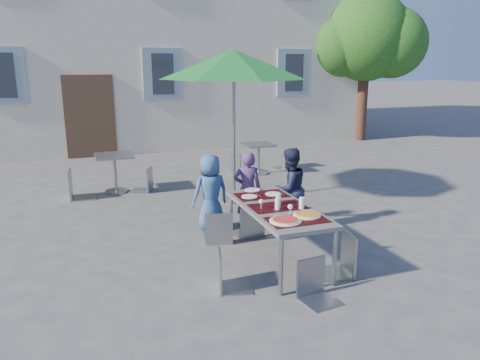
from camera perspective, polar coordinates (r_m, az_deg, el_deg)
name	(u,v)px	position (r m, az deg, el deg)	size (l,w,h in m)	color
ground	(267,247)	(6.69, 3.32, -8.20)	(90.00, 90.00, 0.00)	#444447
tree	(366,38)	(15.99, 15.16, 16.37)	(3.60, 3.00, 4.70)	#40271B
dining_table	(278,211)	(6.02, 4.61, -3.75)	(0.80, 1.85, 0.76)	#414045
pizza_near_left	(285,220)	(5.46, 5.55, -4.90)	(0.38, 0.38, 0.03)	white
pizza_near_right	(307,215)	(5.68, 8.15, -4.20)	(0.34, 0.34, 0.03)	white
glassware	(284,203)	(5.91, 5.37, -2.76)	(0.55, 0.47, 0.15)	silver
place_settings	(258,193)	(6.55, 2.27, -1.63)	(0.62, 0.52, 0.01)	white
child_0	(211,193)	(7.17, -3.61, -1.58)	(0.58, 0.38, 1.20)	#32558B
child_1	(248,189)	(7.33, 0.93, -1.17)	(0.44, 0.29, 1.20)	#4E3165
child_2	(289,189)	(7.26, 6.01, -1.09)	(0.62, 0.36, 1.28)	#1B223C
chair_0	(218,208)	(6.68, -2.68, -3.46)	(0.48, 0.48, 0.90)	gray
chair_1	(249,202)	(6.92, 1.16, -2.66)	(0.47, 0.47, 0.92)	gray
chair_2	(291,204)	(6.97, 6.27, -2.88)	(0.45, 0.45, 0.87)	#8E9499
chair_3	(228,249)	(5.35, -1.49, -8.36)	(0.47, 0.46, 0.86)	#93979E
chair_4	(342,229)	(5.82, 12.34, -5.85)	(0.52, 0.52, 1.00)	gray
chair_5	(317,257)	(5.21, 9.34, -9.28)	(0.43, 0.43, 0.85)	gray
patio_umbrella	(234,65)	(8.46, -0.77, 13.81)	(2.68, 2.68, 2.75)	#A2A6AA
cafe_table_0	(115,166)	(9.57, -15.02, 1.63)	(0.72, 0.72, 0.77)	#A2A6AA
bg_chair_l_0	(75,167)	(9.35, -19.46, 1.54)	(0.50, 0.49, 1.05)	gray
bg_chair_r_0	(145,166)	(9.53, -11.56, 1.72)	(0.53, 0.53, 0.90)	#91969C
cafe_table_1	(259,154)	(10.81, 2.29, 3.19)	(0.66, 0.66, 0.71)	#A2A6AA
bg_chair_l_1	(238,151)	(10.94, -0.22, 3.52)	(0.50, 0.50, 0.87)	gray
bg_chair_r_1	(287,144)	(11.45, 5.77, 4.39)	(0.58, 0.57, 1.01)	gray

